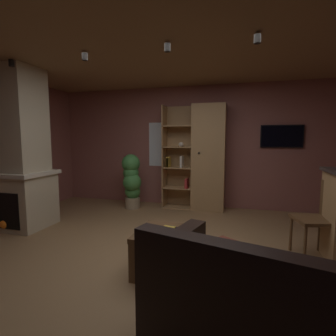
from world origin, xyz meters
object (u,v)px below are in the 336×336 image
object	(u,v)px
coffee_table	(168,240)
wall_mounted_tv	(282,136)
leather_couch	(269,312)
table_book_1	(169,228)
stone_fireplace	(19,157)
potted_floor_plant	(132,179)
dining_chair	(321,214)
bookshelf_cabinet	(204,158)
table_book_0	(172,229)

from	to	relation	value
coffee_table	wall_mounted_tv	distance (m)	3.41
leather_couch	wall_mounted_tv	world-z (taller)	wall_mounted_tv
coffee_table	wall_mounted_tv	world-z (taller)	wall_mounted_tv
table_book_1	stone_fireplace	bearing A→B (deg)	163.76
stone_fireplace	leather_couch	distance (m)	4.07
coffee_table	potted_floor_plant	bearing A→B (deg)	121.32
table_book_1	dining_chair	distance (m)	1.86
leather_couch	wall_mounted_tv	xyz separation A→B (m)	(0.56, 3.72, 1.18)
bookshelf_cabinet	dining_chair	bearing A→B (deg)	-47.71
stone_fireplace	table_book_0	distance (m)	2.91
bookshelf_cabinet	table_book_1	xyz separation A→B (m)	(-0.02, -2.64, -0.56)
wall_mounted_tv	leather_couch	bearing A→B (deg)	-98.60
coffee_table	wall_mounted_tv	xyz separation A→B (m)	(1.48, 2.86, 1.12)
bookshelf_cabinet	potted_floor_plant	bearing A→B (deg)	-167.91
table_book_1	potted_floor_plant	bearing A→B (deg)	121.55
wall_mounted_tv	stone_fireplace	bearing A→B (deg)	-153.73
stone_fireplace	dining_chair	size ratio (longest dim) A/B	2.75
table_book_0	table_book_1	distance (m)	0.07
stone_fireplace	dining_chair	world-z (taller)	stone_fireplace
coffee_table	dining_chair	size ratio (longest dim) A/B	0.71
leather_couch	dining_chair	size ratio (longest dim) A/B	1.91
leather_couch	coffee_table	xyz separation A→B (m)	(-0.92, 0.85, 0.06)
bookshelf_cabinet	coffee_table	xyz separation A→B (m)	(-0.03, -2.65, -0.68)
coffee_table	table_book_0	xyz separation A→B (m)	(0.03, 0.07, 0.10)
bookshelf_cabinet	coffee_table	world-z (taller)	bookshelf_cabinet
table_book_1	potted_floor_plant	xyz separation A→B (m)	(-1.43, 2.33, 0.11)
leather_couch	table_book_0	xyz separation A→B (m)	(-0.89, 0.93, 0.16)
stone_fireplace	table_book_1	size ratio (longest dim) A/B	19.71
table_book_0	potted_floor_plant	world-z (taller)	potted_floor_plant
table_book_1	wall_mounted_tv	bearing A→B (deg)	62.70
wall_mounted_tv	bookshelf_cabinet	bearing A→B (deg)	-171.75
leather_couch	table_book_1	world-z (taller)	leather_couch
stone_fireplace	dining_chair	xyz separation A→B (m)	(4.37, 0.05, -0.61)
bookshelf_cabinet	coffee_table	bearing A→B (deg)	-90.57
stone_fireplace	wall_mounted_tv	xyz separation A→B (m)	(4.18, 2.06, 0.34)
leather_couch	dining_chair	xyz separation A→B (m)	(0.75, 1.70, 0.23)
bookshelf_cabinet	potted_floor_plant	xyz separation A→B (m)	(-1.45, -0.31, -0.44)
leather_couch	wall_mounted_tv	distance (m)	3.94
coffee_table	potted_floor_plant	world-z (taller)	potted_floor_plant
stone_fireplace	table_book_1	bearing A→B (deg)	-16.24
dining_chair	wall_mounted_tv	world-z (taller)	wall_mounted_tv
wall_mounted_tv	table_book_0	bearing A→B (deg)	-117.47
coffee_table	table_book_1	xyz separation A→B (m)	(0.01, 0.01, 0.12)
leather_couch	table_book_0	world-z (taller)	leather_couch
dining_chair	potted_floor_plant	bearing A→B (deg)	154.23
table_book_0	potted_floor_plant	distance (m)	2.70
leather_couch	table_book_0	size ratio (longest dim) A/B	15.30
bookshelf_cabinet	stone_fireplace	bearing A→B (deg)	-145.82
potted_floor_plant	table_book_1	bearing A→B (deg)	-58.45
leather_couch	dining_chair	distance (m)	1.88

